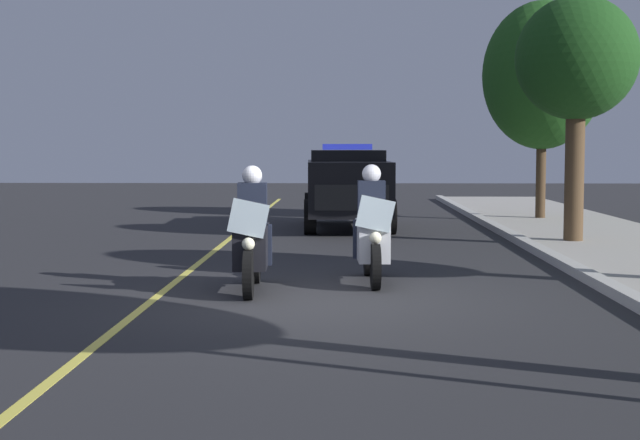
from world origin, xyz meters
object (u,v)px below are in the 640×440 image
(police_motorcycle_lead_left, at_px, (252,240))
(police_motorcycle_lead_right, at_px, (372,235))
(tree_far_back, at_px, (577,61))
(tree_behind_suv, at_px, (543,76))
(police_suv, at_px, (347,185))

(police_motorcycle_lead_left, distance_m, police_motorcycle_lead_right, 1.89)
(tree_far_back, xyz_separation_m, tree_behind_suv, (-6.20, 0.61, 0.18))
(tree_far_back, bearing_deg, police_suv, -130.44)
(tree_behind_suv, bearing_deg, tree_far_back, -5.63)
(police_motorcycle_lead_right, xyz_separation_m, tree_far_back, (-5.34, 4.20, 2.98))
(police_suv, height_order, tree_behind_suv, tree_behind_suv)
(police_motorcycle_lead_left, relative_size, police_motorcycle_lead_right, 1.00)
(police_motorcycle_lead_left, relative_size, tree_behind_suv, 0.38)
(police_suv, distance_m, tree_far_back, 6.51)
(tree_far_back, bearing_deg, police_motorcycle_lead_right, -38.20)
(police_motorcycle_lead_left, xyz_separation_m, police_suv, (-10.08, 1.34, 0.37))
(police_motorcycle_lead_left, distance_m, tree_behind_suv, 14.35)
(police_motorcycle_lead_right, bearing_deg, police_motorcycle_lead_left, -62.48)
(tree_behind_suv, bearing_deg, police_suv, -65.67)
(police_suv, bearing_deg, police_motorcycle_lead_left, -7.57)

